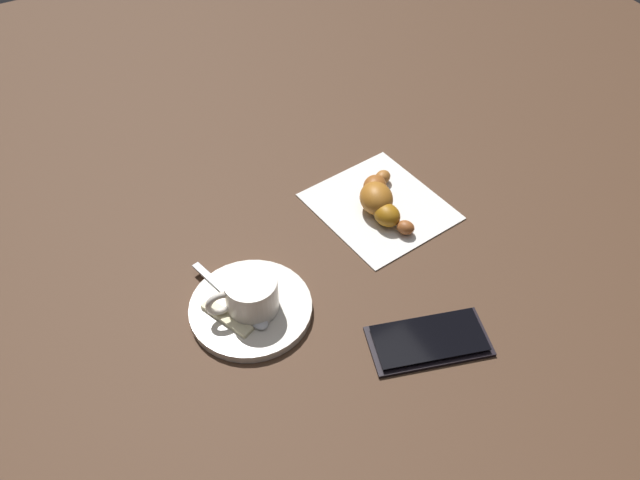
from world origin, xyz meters
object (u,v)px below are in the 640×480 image
Objects in this scene: napkin at (379,206)px; cell_phone at (429,340)px; croissant at (380,199)px; saucer at (251,309)px; espresso_cup at (250,295)px; sugar_packet at (227,318)px; teaspoon at (241,306)px.

napkin is 0.23m from cell_phone.
napkin is 1.16× the size of cell_phone.
croissant is 0.23m from cell_phone.
napkin is (-0.23, -0.08, -0.00)m from saucer.
espresso_cup is (-0.00, 0.00, 0.03)m from saucer.
teaspoon is at bearing 88.46° from sugar_packet.
croissant reaches higher than cell_phone.
saucer is 0.03m from sugar_packet.
espresso_cup is at bearing 71.33° from sugar_packet.
espresso_cup reaches higher than croissant.
saucer is at bearing 76.22° from sugar_packet.
sugar_packet is at bearing 20.79° from teaspoon.
croissant is at bearing -162.08° from saucer.
teaspoon reaches higher than sugar_packet.
saucer is at bearing 162.96° from teaspoon.
napkin is 1.36× the size of croissant.
teaspoon is 0.90× the size of cell_phone.
teaspoon is at bearing -40.01° from cell_phone.
napkin is (-0.27, -0.08, -0.01)m from sugar_packet.
teaspoon is at bearing -28.59° from espresso_cup.
croissant is (-0.23, -0.08, -0.01)m from espresso_cup.
saucer is 0.97× the size of cell_phone.
cell_phone is (-0.16, 0.14, -0.00)m from saucer.
croissant is at bearing -163.56° from teaspoon.
sugar_packet is at bearing 8.56° from saucer.
teaspoon is 0.77× the size of napkin.
espresso_cup reaches higher than napkin.
sugar_packet reaches higher than napkin.
saucer is 2.08× the size of sugar_packet.
cell_phone is at bearing 32.53° from sugar_packet.
sugar_packet is at bearing 16.81° from croissant.
saucer is 1.08× the size of teaspoon.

